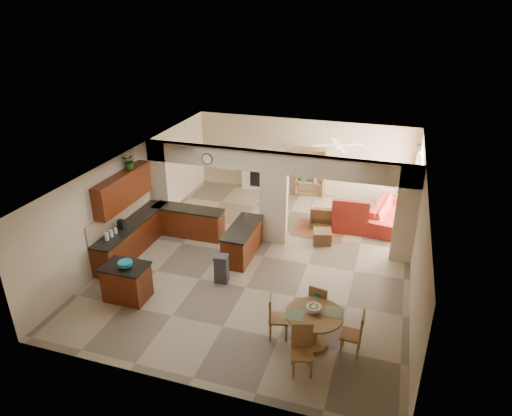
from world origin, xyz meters
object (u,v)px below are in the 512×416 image
(dining_table, at_px, (314,325))
(armchair, at_px, (324,215))
(kitchen_island, at_px, (127,282))
(sofa, at_px, (390,214))

(dining_table, distance_m, armchair, 5.71)
(kitchen_island, xyz_separation_m, dining_table, (4.64, -0.29, 0.07))
(dining_table, height_order, sofa, dining_table)
(kitchen_island, distance_m, dining_table, 4.65)
(dining_table, xyz_separation_m, armchair, (-0.76, 5.65, -0.15))
(sofa, bearing_deg, dining_table, 178.06)
(kitchen_island, bearing_deg, sofa, 45.55)
(kitchen_island, bearing_deg, armchair, 53.74)
(sofa, bearing_deg, kitchen_island, 145.17)
(sofa, xyz_separation_m, armchair, (-2.03, -0.73, 0.02))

